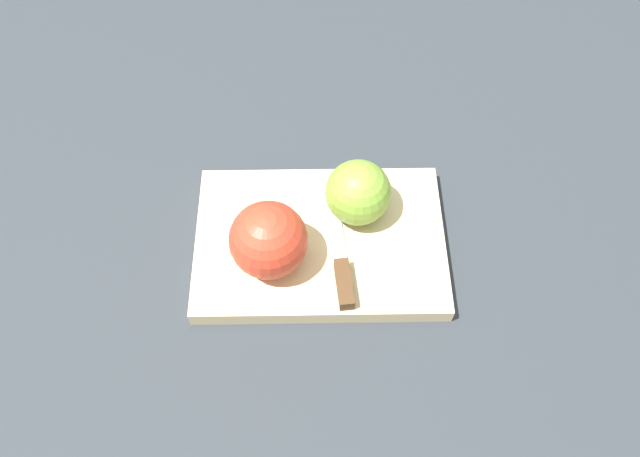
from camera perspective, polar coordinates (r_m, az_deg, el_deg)
The scene contains 6 objects.
ground_plane at distance 0.78m, azimuth -0.00°, elevation -1.67°, with size 4.00×4.00×0.00m, color #282D33.
cutting_board at distance 0.77m, azimuth -0.00°, elevation -1.24°, with size 0.32×0.23×0.02m.
apple_half_left at distance 0.70m, azimuth -4.75°, elevation -1.08°, with size 0.09×0.09×0.09m.
apple_half_right at distance 0.74m, azimuth 3.49°, elevation 3.32°, with size 0.08×0.08×0.08m.
knife at distance 0.72m, azimuth 2.08°, elevation -4.22°, with size 0.02×0.14×0.02m.
apple_slice at distance 0.79m, azimuth 2.34°, elevation 2.96°, with size 0.05×0.05×0.01m.
Camera 1 is at (-0.04, -0.38, 0.68)m, focal length 35.00 mm.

